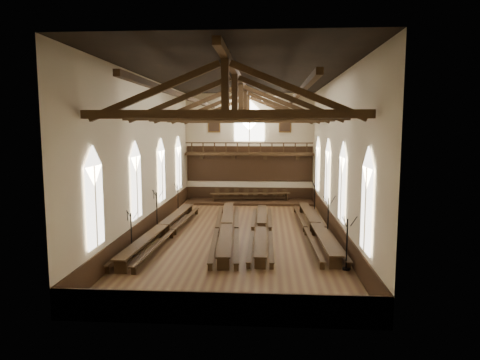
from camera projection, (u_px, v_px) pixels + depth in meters
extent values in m
plane|color=brown|center=(241.00, 234.00, 27.82)|extent=(26.00, 26.00, 0.00)
plane|color=#C3BB93|center=(249.00, 147.00, 40.07)|extent=(12.00, 0.00, 12.00)
plane|color=#C3BB93|center=(217.00, 184.00, 14.32)|extent=(12.00, 0.00, 12.00)
plane|color=#C3BB93|center=(148.00, 156.00, 27.58)|extent=(0.00, 26.00, 26.00)
plane|color=#C3BB93|center=(336.00, 157.00, 26.82)|extent=(0.00, 26.00, 26.00)
plane|color=black|center=(241.00, 77.00, 26.58)|extent=(26.00, 26.00, 0.00)
cube|color=black|center=(249.00, 194.00, 40.58)|extent=(11.90, 0.08, 1.20)
cube|color=black|center=(218.00, 309.00, 14.91)|extent=(11.90, 0.08, 1.20)
cube|color=black|center=(151.00, 223.00, 28.12)|extent=(0.08, 25.90, 1.20)
cube|color=black|center=(334.00, 226.00, 27.36)|extent=(0.08, 25.90, 1.20)
cube|color=silver|center=(95.00, 207.00, 18.86)|extent=(0.05, 1.80, 3.60)
cube|color=silver|center=(93.00, 166.00, 18.63)|extent=(0.05, 1.80, 1.80)
cylinder|color=#C3BB93|center=(96.00, 207.00, 18.85)|extent=(0.08, 0.08, 3.60)
cube|color=silver|center=(136.00, 188.00, 24.80)|extent=(0.05, 1.80, 3.60)
cube|color=silver|center=(135.00, 157.00, 24.58)|extent=(0.05, 1.80, 1.80)
cylinder|color=#C3BB93|center=(137.00, 188.00, 24.80)|extent=(0.08, 0.08, 3.60)
cube|color=silver|center=(162.00, 176.00, 30.74)|extent=(0.05, 1.80, 3.60)
cube|color=silver|center=(161.00, 151.00, 30.52)|extent=(0.05, 1.80, 1.80)
cylinder|color=#C3BB93|center=(162.00, 176.00, 30.74)|extent=(0.08, 0.08, 3.60)
cube|color=silver|center=(179.00, 168.00, 36.68)|extent=(0.05, 1.80, 3.60)
cube|color=silver|center=(178.00, 147.00, 36.46)|extent=(0.05, 1.80, 1.80)
cylinder|color=#C3BB93|center=(179.00, 168.00, 36.68)|extent=(0.08, 0.08, 3.60)
cube|color=silver|center=(366.00, 210.00, 18.11)|extent=(0.05, 1.80, 3.60)
cube|color=silver|center=(368.00, 168.00, 17.89)|extent=(0.05, 1.80, 1.80)
cylinder|color=#C3BB93|center=(365.00, 210.00, 18.11)|extent=(0.08, 0.08, 3.60)
cube|color=silver|center=(342.00, 189.00, 24.05)|extent=(0.05, 1.80, 3.60)
cube|color=silver|center=(343.00, 158.00, 23.83)|extent=(0.05, 1.80, 1.80)
cylinder|color=#C3BB93|center=(341.00, 189.00, 24.05)|extent=(0.08, 0.08, 3.60)
cube|color=silver|center=(327.00, 177.00, 29.99)|extent=(0.05, 1.80, 3.60)
cube|color=silver|center=(328.00, 151.00, 29.77)|extent=(0.05, 1.80, 1.80)
cylinder|color=#C3BB93|center=(327.00, 177.00, 29.99)|extent=(0.08, 0.08, 3.60)
cube|color=silver|center=(317.00, 169.00, 35.93)|extent=(0.05, 1.80, 3.60)
cube|color=silver|center=(318.00, 147.00, 35.71)|extent=(0.05, 1.80, 1.80)
cylinder|color=#C3BB93|center=(317.00, 169.00, 35.94)|extent=(0.08, 0.08, 3.60)
cube|color=white|center=(249.00, 128.00, 39.75)|extent=(2.80, 0.05, 2.40)
cube|color=white|center=(249.00, 115.00, 39.60)|extent=(2.80, 0.05, 2.80)
cylinder|color=#C3BB93|center=(249.00, 128.00, 39.71)|extent=(0.10, 0.10, 2.40)
cube|color=#3E2813|center=(249.00, 154.00, 39.50)|extent=(11.80, 1.20, 0.20)
cube|color=black|center=(249.00, 164.00, 40.20)|extent=(11.80, 0.10, 3.30)
cube|color=#3E2813|center=(249.00, 143.00, 38.84)|extent=(11.60, 0.12, 0.10)
cube|color=#3E2813|center=(249.00, 153.00, 38.95)|extent=(11.60, 0.12, 0.10)
cube|color=#3E2813|center=(202.00, 156.00, 40.21)|extent=(0.35, 0.40, 0.50)
cube|color=#3E2813|center=(233.00, 156.00, 40.02)|extent=(0.35, 0.40, 0.50)
cube|color=#3E2813|center=(265.00, 157.00, 39.83)|extent=(0.35, 0.40, 0.50)
cube|color=#3E2813|center=(298.00, 157.00, 39.64)|extent=(0.35, 0.40, 0.50)
cube|color=brown|center=(214.00, 125.00, 39.93)|extent=(1.15, 0.06, 1.45)
cube|color=black|center=(214.00, 125.00, 39.89)|extent=(0.95, 0.04, 1.25)
cube|color=brown|center=(285.00, 125.00, 39.51)|extent=(1.15, 0.06, 1.45)
cube|color=black|center=(285.00, 125.00, 39.47)|extent=(0.95, 0.04, 1.25)
cube|color=#3E2813|center=(225.00, 114.00, 17.00)|extent=(11.70, 0.35, 0.35)
cube|color=#3E2813|center=(225.00, 81.00, 16.84)|extent=(0.30, 0.30, 2.40)
cube|color=#3E2813|center=(153.00, 92.00, 17.07)|extent=(5.44, 0.26, 2.40)
cube|color=#3E2813|center=(298.00, 91.00, 16.70)|extent=(5.44, 0.26, 2.40)
cube|color=#3E2813|center=(235.00, 117.00, 21.95)|extent=(11.70, 0.35, 0.35)
cube|color=#3E2813|center=(235.00, 91.00, 21.79)|extent=(0.30, 0.30, 2.40)
cube|color=#3E2813|center=(179.00, 100.00, 22.02)|extent=(5.44, 0.26, 2.40)
cube|color=#3E2813|center=(291.00, 99.00, 21.66)|extent=(5.44, 0.26, 2.40)
cube|color=#3E2813|center=(241.00, 119.00, 26.90)|extent=(11.70, 0.35, 0.35)
cube|color=#3E2813|center=(241.00, 98.00, 26.74)|extent=(0.30, 0.30, 2.40)
cube|color=#3E2813|center=(195.00, 105.00, 26.97)|extent=(5.44, 0.26, 2.40)
cube|color=#3E2813|center=(287.00, 104.00, 26.61)|extent=(5.44, 0.26, 2.40)
cube|color=#3E2813|center=(245.00, 120.00, 31.85)|extent=(11.70, 0.35, 0.35)
cube|color=#3E2813|center=(245.00, 102.00, 31.69)|extent=(0.30, 0.30, 2.40)
cube|color=#3E2813|center=(207.00, 108.00, 31.92)|extent=(5.44, 0.26, 2.40)
cube|color=#3E2813|center=(284.00, 108.00, 31.56)|extent=(5.44, 0.26, 2.40)
cube|color=#3E2813|center=(248.00, 121.00, 36.80)|extent=(11.70, 0.35, 0.35)
cube|color=#3E2813|center=(248.00, 106.00, 36.64)|extent=(0.30, 0.30, 2.40)
cube|color=#3E2813|center=(215.00, 111.00, 36.87)|extent=(5.44, 0.26, 2.40)
cube|color=#3E2813|center=(282.00, 110.00, 36.51)|extent=(5.44, 0.26, 2.40)
cube|color=#3E2813|center=(188.00, 98.00, 26.95)|extent=(0.25, 25.70, 0.25)
cube|color=#3E2813|center=(295.00, 98.00, 26.53)|extent=(0.25, 25.70, 0.25)
cube|color=#3E2813|center=(241.00, 82.00, 26.62)|extent=(0.30, 25.70, 0.30)
cube|color=#3E2813|center=(147.00, 240.00, 23.33)|extent=(1.06, 7.29, 0.08)
cube|color=#3E2813|center=(128.00, 267.00, 20.14)|extent=(0.62, 0.11, 0.70)
cube|color=#3E2813|center=(162.00, 233.00, 26.62)|extent=(0.62, 0.11, 0.70)
cube|color=#3E2813|center=(147.00, 249.00, 23.39)|extent=(0.38, 6.43, 0.08)
cube|color=#3E2813|center=(136.00, 245.00, 23.44)|extent=(0.62, 7.27, 0.06)
cube|color=#3E2813|center=(114.00, 270.00, 20.18)|extent=(0.24, 0.08, 0.40)
cube|color=#3E2813|center=(152.00, 234.00, 26.75)|extent=(0.24, 0.08, 0.40)
cube|color=#3E2813|center=(158.00, 246.00, 23.30)|extent=(0.62, 7.27, 0.06)
cube|color=#3E2813|center=(141.00, 271.00, 20.04)|extent=(0.24, 0.08, 0.40)
cube|color=#3E2813|center=(172.00, 235.00, 26.61)|extent=(0.24, 0.08, 0.40)
cube|color=#3E2813|center=(176.00, 213.00, 30.66)|extent=(1.06, 7.29, 0.08)
cube|color=#3E2813|center=(165.00, 229.00, 27.47)|extent=(0.62, 0.11, 0.70)
cube|color=#3E2813|center=(184.00, 210.00, 33.94)|extent=(0.62, 0.11, 0.70)
cube|color=#3E2813|center=(176.00, 220.00, 30.72)|extent=(0.38, 6.43, 0.08)
cube|color=#3E2813|center=(167.00, 217.00, 30.77)|extent=(0.62, 7.27, 0.06)
cube|color=#3E2813|center=(155.00, 232.00, 27.51)|extent=(0.24, 0.08, 0.40)
cube|color=#3E2813|center=(177.00, 211.00, 34.08)|extent=(0.24, 0.08, 0.40)
cube|color=#3E2813|center=(184.00, 218.00, 30.63)|extent=(0.62, 7.27, 0.06)
cube|color=#3E2813|center=(175.00, 232.00, 27.37)|extent=(0.24, 0.08, 0.40)
cube|color=#3E2813|center=(193.00, 212.00, 33.94)|extent=(0.24, 0.08, 0.40)
cube|color=#3E2813|center=(220.00, 239.00, 23.77)|extent=(1.20, 7.12, 0.08)
cube|color=#3E2813|center=(213.00, 263.00, 20.66)|extent=(0.61, 0.12, 0.68)
cube|color=#3E2813|center=(226.00, 231.00, 26.98)|extent=(0.61, 0.12, 0.68)
cube|color=#3E2813|center=(220.00, 247.00, 23.83)|extent=(0.52, 6.27, 0.08)
cube|color=#3E2813|center=(209.00, 244.00, 23.81)|extent=(0.78, 7.09, 0.06)
cube|color=#3E2813|center=(200.00, 267.00, 20.62)|extent=(0.23, 0.09, 0.40)
cube|color=#3E2813|center=(216.00, 233.00, 27.05)|extent=(0.23, 0.09, 0.40)
cube|color=#3E2813|center=(231.00, 244.00, 23.81)|extent=(0.78, 7.09, 0.06)
cube|color=#3E2813|center=(226.00, 267.00, 20.63)|extent=(0.23, 0.09, 0.40)
cube|color=#3E2813|center=(236.00, 233.00, 27.05)|extent=(0.23, 0.09, 0.40)
cube|color=#3E2813|center=(231.00, 212.00, 31.10)|extent=(1.20, 7.12, 0.08)
cube|color=#3E2813|center=(227.00, 228.00, 27.99)|extent=(0.61, 0.12, 0.68)
cube|color=#3E2813|center=(235.00, 209.00, 34.31)|extent=(0.61, 0.12, 0.68)
cube|color=#3E2813|center=(231.00, 219.00, 31.16)|extent=(0.52, 6.27, 0.08)
cube|color=#3E2813|center=(223.00, 216.00, 31.14)|extent=(0.78, 7.09, 0.06)
cube|color=#3E2813|center=(218.00, 230.00, 27.95)|extent=(0.23, 0.09, 0.40)
cube|color=#3E2813|center=(227.00, 211.00, 34.37)|extent=(0.23, 0.09, 0.40)
cube|color=#3E2813|center=(240.00, 216.00, 31.14)|extent=(0.78, 7.09, 0.06)
cube|color=#3E2813|center=(237.00, 230.00, 27.96)|extent=(0.23, 0.09, 0.40)
cube|color=#3E2813|center=(242.00, 211.00, 34.38)|extent=(0.23, 0.09, 0.40)
cube|color=#3E2813|center=(260.00, 240.00, 23.66)|extent=(0.66, 6.39, 0.07)
cube|color=#3E2813|center=(259.00, 263.00, 20.85)|extent=(0.54, 0.08, 0.61)
cube|color=#3E2813|center=(261.00, 234.00, 26.55)|extent=(0.54, 0.08, 0.61)
cube|color=#3E2813|center=(260.00, 248.00, 23.71)|extent=(0.09, 5.66, 0.07)
cube|color=#3E2813|center=(250.00, 245.00, 23.73)|extent=(0.28, 6.39, 0.05)
cube|color=#3E2813|center=(248.00, 265.00, 20.86)|extent=(0.20, 0.06, 0.36)
cube|color=#3E2813|center=(252.00, 235.00, 26.65)|extent=(0.20, 0.06, 0.36)
cube|color=#3E2813|center=(271.00, 245.00, 23.66)|extent=(0.28, 6.39, 0.05)
cube|color=#3E2813|center=(271.00, 266.00, 20.79)|extent=(0.20, 0.06, 0.36)
cube|color=#3E2813|center=(270.00, 236.00, 26.58)|extent=(0.20, 0.06, 0.36)
cube|color=#3E2813|center=(262.00, 214.00, 30.99)|extent=(0.66, 6.39, 0.07)
cube|color=#3E2813|center=(262.00, 227.00, 28.18)|extent=(0.54, 0.08, 0.61)
cube|color=#3E2813|center=(263.00, 211.00, 33.88)|extent=(0.54, 0.08, 0.61)
cube|color=#3E2813|center=(262.00, 219.00, 31.04)|extent=(0.09, 5.66, 0.07)
cube|color=#3E2813|center=(254.00, 217.00, 31.06)|extent=(0.28, 6.39, 0.05)
cube|color=#3E2813|center=(253.00, 229.00, 28.19)|extent=(0.20, 0.06, 0.36)
cube|color=#3E2813|center=(255.00, 212.00, 33.97)|extent=(0.20, 0.06, 0.36)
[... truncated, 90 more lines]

